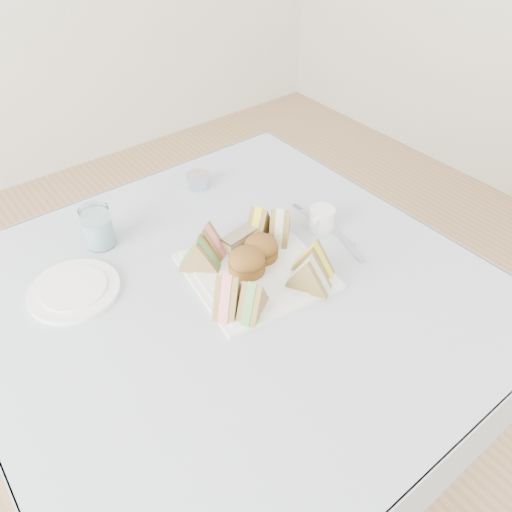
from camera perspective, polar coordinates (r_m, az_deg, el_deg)
floor at (r=1.68m, az=-1.92°, el=-22.14°), size 4.00×4.00×0.00m
table at (r=1.36m, az=-2.28°, el=-15.06°), size 0.90×0.90×0.74m
tablecloth at (r=1.07m, az=-2.80°, el=-3.82°), size 1.02×1.02×0.01m
serving_plate at (r=1.09m, az=0.00°, el=-1.74°), size 0.31×0.31×0.01m
sandwich_fl_a at (r=0.98m, az=-3.20°, el=-3.98°), size 0.10×0.09×0.08m
sandwich_fl_b at (r=0.98m, az=-0.40°, el=-4.68°), size 0.10×0.08×0.08m
sandwich_fr_a at (r=1.07m, az=6.57°, el=-0.16°), size 0.08×0.10×0.08m
sandwich_fr_b at (r=1.03m, az=6.10°, el=-1.85°), size 0.09×0.10×0.08m
sandwich_bl_a at (r=1.08m, az=-6.51°, el=0.33°), size 0.09×0.09×0.08m
sandwich_bl_b at (r=1.11m, az=-5.64°, el=1.93°), size 0.08×0.10×0.08m
sandwich_br_a at (r=1.15m, az=2.74°, el=3.70°), size 0.10×0.10×0.08m
sandwich_br_b at (r=1.16m, az=0.33°, el=4.01°), size 0.10×0.08×0.08m
scone_left at (r=1.07m, az=-1.06°, el=-0.64°), size 0.10×0.10×0.05m
scone_right at (r=1.10m, az=0.56°, el=0.91°), size 0.10×0.10×0.05m
pastry_slice at (r=1.14m, az=-1.92°, el=1.82°), size 0.09×0.05×0.04m
side_plate at (r=1.12m, az=-20.05°, el=-3.69°), size 0.25×0.25×0.01m
water_glass at (r=1.20m, az=-17.65°, el=3.19°), size 0.09×0.09×0.10m
tea_strainer at (r=1.37m, az=-6.64°, el=8.48°), size 0.08×0.08×0.04m
knife at (r=1.21m, az=9.92°, el=1.98°), size 0.07×0.18×0.00m
fork at (r=1.23m, az=8.11°, el=3.23°), size 0.01×0.18×0.00m
creamer_jug at (r=1.22m, az=7.49°, el=4.30°), size 0.08×0.08×0.05m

